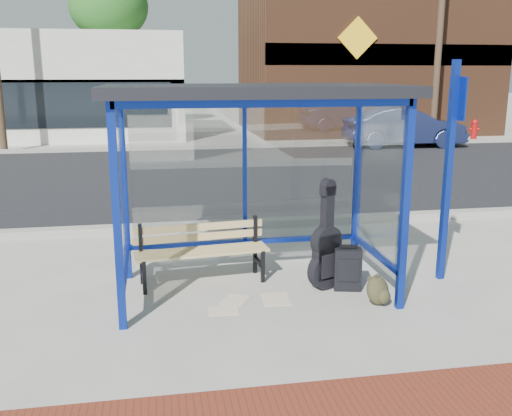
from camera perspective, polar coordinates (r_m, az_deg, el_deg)
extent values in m
plane|color=#B2ADA0|center=(6.88, -0.12, -8.36)|extent=(120.00, 120.00, 0.00)
cube|color=gray|center=(9.59, -3.08, -1.66)|extent=(60.00, 0.25, 0.12)
cube|color=black|center=(14.57, -5.51, 3.28)|extent=(60.00, 10.00, 0.00)
cube|color=gray|center=(19.59, -6.71, 6.04)|extent=(60.00, 0.25, 0.12)
cube|color=#B2ADA0|center=(21.48, -7.01, 6.52)|extent=(60.00, 4.00, 0.01)
cube|color=navy|center=(5.74, -13.74, -1.15)|extent=(0.08, 0.08, 2.30)
cube|color=navy|center=(6.28, 14.68, 0.05)|extent=(0.08, 0.08, 2.30)
cube|color=navy|center=(7.20, -13.02, 1.82)|extent=(0.08, 0.08, 2.30)
cube|color=navy|center=(7.64, 10.06, 2.62)|extent=(0.08, 0.08, 2.30)
cube|color=navy|center=(7.14, -1.18, 11.06)|extent=(3.00, 0.08, 0.08)
cube|color=navy|center=(5.66, 1.18, 10.43)|extent=(3.00, 0.08, 0.08)
cube|color=navy|center=(6.32, -13.89, 10.36)|extent=(0.08, 1.50, 0.08)
cube|color=navy|center=(6.82, 12.62, 10.63)|extent=(0.08, 1.50, 0.08)
cube|color=navy|center=(7.45, -1.11, -3.39)|extent=(3.00, 0.08, 0.06)
cube|color=navy|center=(6.67, -12.99, -5.79)|extent=(0.08, 1.50, 0.06)
cube|color=navy|center=(7.14, 11.86, -4.43)|extent=(0.08, 1.50, 0.06)
cube|color=navy|center=(7.23, -1.14, 3.83)|extent=(0.05, 0.05, 1.90)
cube|color=silver|center=(7.24, -1.14, 3.52)|extent=(2.84, 0.01, 1.82)
cube|color=silver|center=(6.43, -13.42, 1.89)|extent=(0.02, 1.34, 1.82)
cube|color=silver|center=(6.92, 12.22, 2.76)|extent=(0.02, 1.34, 1.82)
cube|color=black|center=(6.39, -0.13, 11.68)|extent=(3.30, 1.80, 0.12)
cube|color=#59331E|center=(26.42, 10.53, 14.63)|extent=(10.00, 7.00, 6.40)
cube|color=black|center=(23.21, 13.57, 14.68)|extent=(10.00, 0.10, 0.80)
cube|color=yellow|center=(22.60, 10.12, 16.41)|extent=(1.56, 0.06, 1.56)
cylinder|color=#4C3826|center=(28.36, -14.17, 12.94)|extent=(0.36, 0.36, 5.00)
ellipsoid|color=#164E17|center=(28.51, -14.53, 18.97)|extent=(3.60, 3.60, 3.06)
cylinder|color=#4C3826|center=(31.39, 16.13, 12.84)|extent=(0.36, 0.36, 5.00)
ellipsoid|color=#164E17|center=(31.53, 16.50, 18.28)|extent=(3.60, 3.60, 3.06)
cylinder|color=#4C3826|center=(22.18, 17.91, 16.56)|extent=(0.24, 0.24, 8.00)
cube|color=black|center=(6.87, -11.10, -6.86)|extent=(0.05, 0.05, 0.41)
cube|color=black|center=(7.14, -11.42, -4.53)|extent=(0.05, 0.05, 0.77)
cube|color=black|center=(7.03, -11.23, -6.37)|extent=(0.08, 0.37, 0.05)
cube|color=black|center=(7.11, 0.68, -5.87)|extent=(0.05, 0.05, 0.41)
cube|color=black|center=(7.38, -0.10, -3.67)|extent=(0.05, 0.05, 0.77)
cube|color=black|center=(7.27, 0.29, -5.43)|extent=(0.08, 0.37, 0.05)
cube|color=#DDC47F|center=(6.91, -5.18, -4.73)|extent=(1.63, 0.25, 0.03)
cube|color=#DDC47F|center=(7.01, -5.33, -4.48)|extent=(1.63, 0.25, 0.03)
cube|color=#DDC47F|center=(7.10, -5.48, -4.24)|extent=(1.63, 0.25, 0.03)
cube|color=#DDC47F|center=(7.19, -5.63, -4.00)|extent=(1.63, 0.25, 0.03)
cube|color=#DDC47F|center=(7.19, -5.70, -2.89)|extent=(1.63, 0.20, 0.09)
cube|color=#DDC47F|center=(7.15, -5.73, -1.91)|extent=(1.63, 0.20, 0.09)
cylinder|color=black|center=(6.96, 6.97, -6.19)|extent=(0.48, 0.31, 0.46)
cylinder|color=black|center=(6.84, 7.05, -3.32)|extent=(0.41, 0.28, 0.39)
cube|color=black|center=(6.90, 7.01, -4.81)|extent=(0.36, 0.25, 0.55)
cube|color=black|center=(6.75, 7.14, -0.26)|extent=(0.16, 0.15, 0.55)
cube|color=black|center=(6.69, 7.20, 1.76)|extent=(0.20, 0.17, 0.11)
cube|color=black|center=(6.96, 9.14, -6.01)|extent=(0.36, 0.27, 0.50)
cylinder|color=black|center=(7.03, 8.09, -7.84)|extent=(0.09, 0.19, 0.05)
cylinder|color=black|center=(7.05, 10.04, -7.84)|extent=(0.09, 0.19, 0.05)
cube|color=black|center=(6.87, 9.22, -3.81)|extent=(0.20, 0.08, 0.04)
cube|color=black|center=(6.85, 9.23, -6.20)|extent=(0.25, 0.07, 0.27)
ellipsoid|color=#2F2E1A|center=(6.62, 12.07, -8.04)|extent=(0.34, 0.30, 0.33)
ellipsoid|color=#2F2E1A|center=(6.57, 12.70, -8.67)|extent=(0.19, 0.17, 0.17)
cube|color=#2F2E1A|center=(6.58, 12.02, -6.72)|extent=(0.10, 0.07, 0.03)
cube|color=navy|center=(7.34, 18.63, 3.28)|extent=(0.09, 0.09, 2.70)
cube|color=navy|center=(7.28, 19.51, 10.28)|extent=(0.05, 0.34, 0.51)
cube|color=white|center=(6.64, -2.11, -9.19)|extent=(0.39, 0.42, 0.01)
cube|color=white|center=(6.37, -3.25, -10.22)|extent=(0.35, 0.28, 0.01)
cube|color=white|center=(6.66, 1.98, -9.10)|extent=(0.34, 0.42, 0.01)
imported|color=#192047|center=(20.71, 14.60, 7.82)|extent=(4.17, 1.60, 1.36)
cylinder|color=#B50C0F|center=(23.34, 20.97, 7.10)|extent=(0.22, 0.22, 0.66)
sphere|color=#B50C0F|center=(23.31, 21.04, 7.99)|extent=(0.24, 0.24, 0.24)
cylinder|color=#B50C0F|center=(23.33, 20.99, 7.37)|extent=(0.37, 0.23, 0.11)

